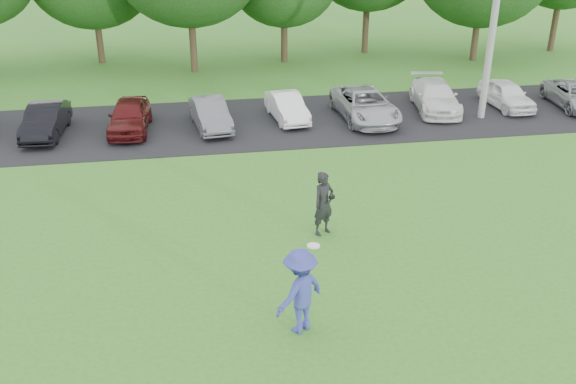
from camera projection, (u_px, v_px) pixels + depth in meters
name	position (u px, v px, depth m)	size (l,w,h in m)	color
ground	(313.00, 307.00, 14.80)	(100.00, 100.00, 0.00)	#367120
parking_lot	(251.00, 123.00, 26.38)	(32.00, 6.50, 0.03)	black
utility_pole	(496.00, 7.00, 25.02)	(0.28, 0.28, 9.08)	gray
frisbee_player	(300.00, 291.00, 13.63)	(1.47, 1.34, 2.20)	#363D99
camera_bystander	(324.00, 204.00, 17.58)	(0.80, 0.72, 1.84)	black
parked_cars	(266.00, 108.00, 26.19)	(31.03, 5.14, 1.25)	white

